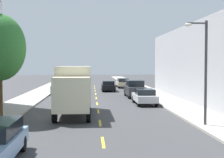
% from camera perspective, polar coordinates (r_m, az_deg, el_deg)
% --- Properties ---
extents(ground_plane, '(160.00, 160.00, 0.00)m').
position_cam_1_polar(ground_plane, '(38.02, -2.89, -2.95)').
color(ground_plane, '#38383A').
extents(sidewalk_left, '(3.20, 120.00, 0.14)m').
position_cam_1_polar(sidewalk_left, '(36.61, -14.04, -3.13)').
color(sidewalk_left, '#A39E93').
rests_on(sidewalk_left, ground_plane).
extents(sidewalk_right, '(3.20, 120.00, 0.14)m').
position_cam_1_polar(sidewalk_right, '(36.82, 8.29, -3.04)').
color(sidewalk_right, '#A39E93').
rests_on(sidewalk_right, ground_plane).
extents(lane_centerline_dashes, '(0.14, 47.20, 0.01)m').
position_cam_1_polar(lane_centerline_dashes, '(32.55, -2.75, -3.87)').
color(lane_centerline_dashes, yellow).
rests_on(lane_centerline_dashes, ground_plane).
extents(street_tree_second, '(3.32, 3.32, 6.75)m').
position_cam_1_polar(street_tree_second, '(21.75, -19.43, 5.29)').
color(street_tree_second, '#47331E').
rests_on(street_tree_second, sidewalk_left).
extents(street_lamp, '(1.35, 0.28, 6.05)m').
position_cam_1_polar(street_lamp, '(19.26, 15.94, 2.60)').
color(street_lamp, '#38383D').
rests_on(street_lamp, sidewalk_right).
extents(delivery_box_truck, '(2.42, 7.78, 3.52)m').
position_cam_1_polar(delivery_box_truck, '(23.48, -6.79, -1.53)').
color(delivery_box_truck, beige).
rests_on(delivery_box_truck, ground_plane).
extents(parked_wagon_champagne, '(1.85, 4.71, 1.50)m').
position_cam_1_polar(parked_wagon_champagne, '(51.00, 1.95, -0.65)').
color(parked_wagon_champagne, tan).
rests_on(parked_wagon_champagne, ground_plane).
extents(parked_sedan_silver, '(1.82, 4.51, 1.43)m').
position_cam_1_polar(parked_sedan_silver, '(29.47, 5.82, -3.09)').
color(parked_sedan_silver, '#B2B5BA').
rests_on(parked_sedan_silver, ground_plane).
extents(parked_sedan_orange, '(1.91, 4.54, 1.43)m').
position_cam_1_polar(parked_sedan_orange, '(56.07, -7.52, -0.44)').
color(parked_sedan_orange, orange).
rests_on(parked_sedan_orange, ground_plane).
extents(parked_suv_charcoal, '(2.01, 4.82, 1.93)m').
position_cam_1_polar(parked_suv_charcoal, '(36.04, 4.07, -1.68)').
color(parked_suv_charcoal, '#333338').
rests_on(parked_suv_charcoal, ground_plane).
extents(parked_pickup_teal, '(2.12, 5.35, 1.73)m').
position_cam_1_polar(parked_pickup_teal, '(40.23, -9.01, -1.50)').
color(parked_pickup_teal, '#195B60').
rests_on(parked_pickup_teal, ground_plane).
extents(moving_black_sedan, '(1.80, 4.50, 1.43)m').
position_cam_1_polar(moving_black_sedan, '(44.35, -0.69, -1.20)').
color(moving_black_sedan, black).
rests_on(moving_black_sedan, ground_plane).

